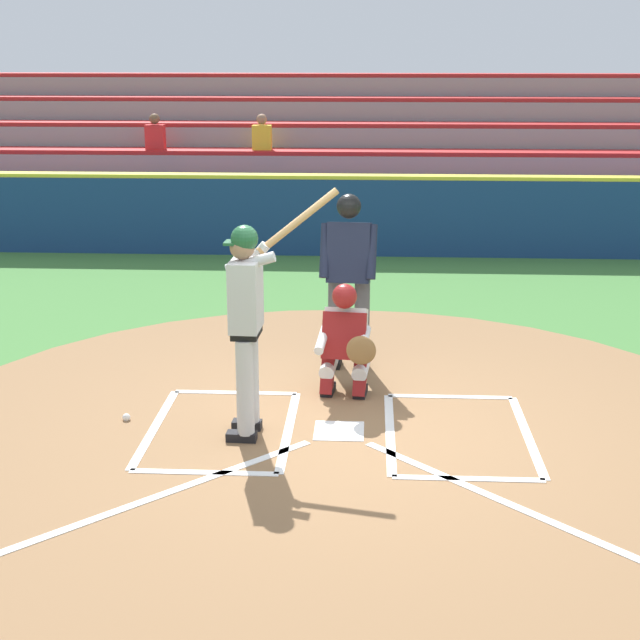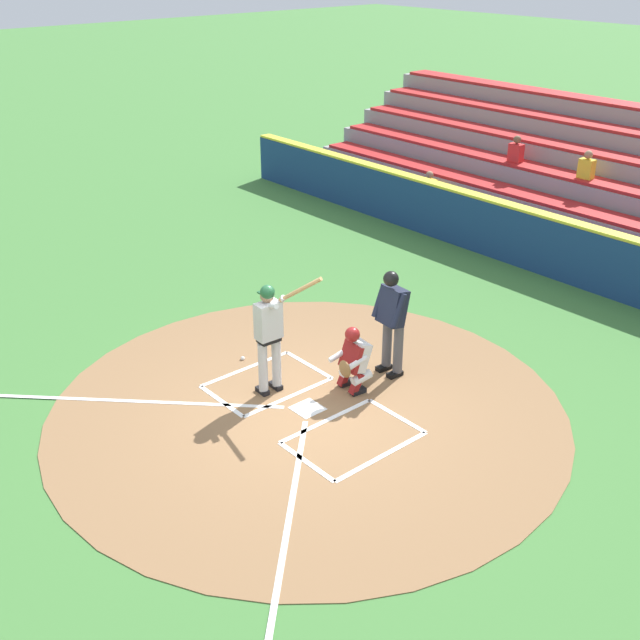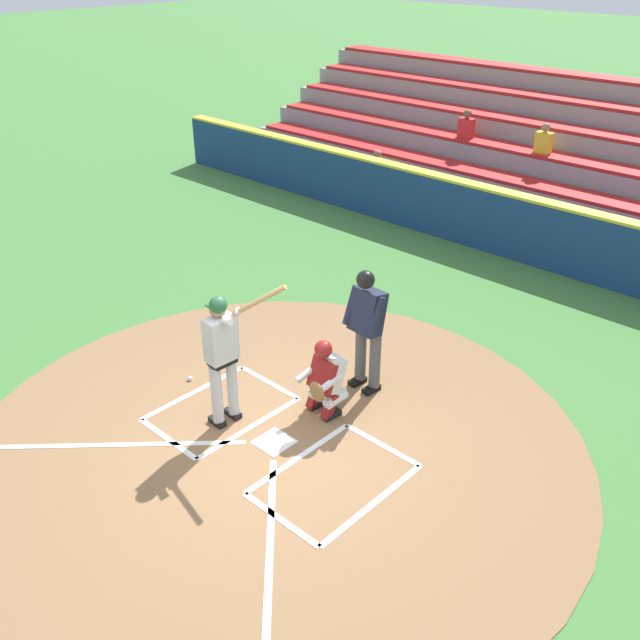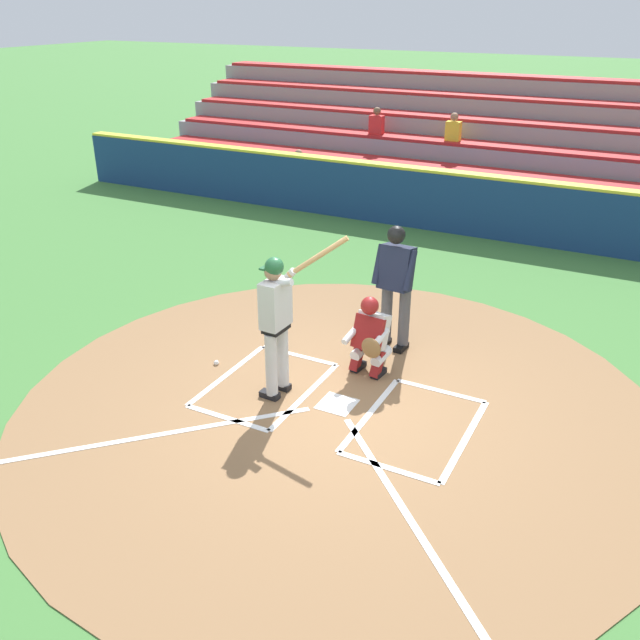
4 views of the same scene
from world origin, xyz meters
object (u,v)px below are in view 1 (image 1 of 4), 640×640
object	(u,v)px
catcher	(346,338)
baseball	(126,417)
plate_umpire	(349,269)
batter	(247,315)

from	to	relation	value
catcher	baseball	distance (m)	2.19
catcher	plate_umpire	bearing A→B (deg)	-90.36
batter	catcher	distance (m)	1.41
batter	plate_umpire	bearing A→B (deg)	-113.43
plate_umpire	baseball	xyz separation A→B (m)	(1.98, 1.61, -1.04)
batter	catcher	bearing A→B (deg)	-127.98
catcher	batter	bearing A→B (deg)	52.02
batter	plate_umpire	distance (m)	2.05
catcher	baseball	xyz separation A→B (m)	(1.98, 0.77, -0.55)
catcher	plate_umpire	xyz separation A→B (m)	(-0.01, -0.84, 0.49)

